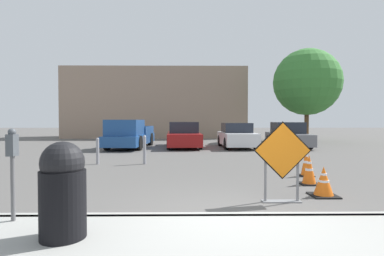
{
  "coord_description": "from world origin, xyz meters",
  "views": [
    {
      "loc": [
        -0.62,
        -4.58,
        1.59
      ],
      "look_at": [
        -0.45,
        10.25,
        1.2
      ],
      "focal_mm": 28.0,
      "sensor_mm": 36.0,
      "label": 1
    }
  ],
  "objects": [
    {
      "name": "trash_bin",
      "position": [
        -2.17,
        -0.91,
        0.74
      ],
      "size": [
        0.55,
        0.55,
        1.19
      ],
      "color": "black",
      "rests_on": "sidewalk_strip"
    },
    {
      "name": "road_closed_sign",
      "position": [
        1.19,
        1.14,
        0.87
      ],
      "size": [
        1.12,
        0.2,
        1.57
      ],
      "color": "black",
      "rests_on": "ground_plane"
    },
    {
      "name": "parking_meter",
      "position": [
        -3.16,
        -0.27,
        1.05
      ],
      "size": [
        0.11,
        0.15,
        1.34
      ],
      "color": "#59595B",
      "rests_on": "sidewalk_strip"
    },
    {
      "name": "traffic_cone_third",
      "position": [
        2.73,
        3.87,
        0.4
      ],
      "size": [
        0.38,
        0.38,
        0.81
      ],
      "color": "black",
      "rests_on": "ground_plane"
    },
    {
      "name": "bollard_nearest",
      "position": [
        -2.22,
        6.23,
        0.55
      ],
      "size": [
        0.12,
        0.12,
        1.04
      ],
      "color": "gray",
      "rests_on": "ground_plane"
    },
    {
      "name": "sidewalk_strip",
      "position": [
        0.0,
        -1.17,
        0.07
      ],
      "size": [
        25.92,
        2.34,
        0.14
      ],
      "color": "#999993",
      "rests_on": "ground_plane"
    },
    {
      "name": "ground_plane",
      "position": [
        0.0,
        10.0,
        0.0
      ],
      "size": [
        96.0,
        96.0,
        0.0
      ],
      "primitive_type": "plane",
      "color": "#565451"
    },
    {
      "name": "curb_lip",
      "position": [
        0.0,
        0.0,
        0.07
      ],
      "size": [
        25.92,
        0.2,
        0.14
      ],
      "color": "#999993",
      "rests_on": "ground_plane"
    },
    {
      "name": "traffic_cone_second",
      "position": [
        2.37,
        2.76,
        0.36
      ],
      "size": [
        0.45,
        0.45,
        0.74
      ],
      "color": "black",
      "rests_on": "ground_plane"
    },
    {
      "name": "parked_car_second",
      "position": [
        2.18,
        12.75,
        0.66
      ],
      "size": [
        1.91,
        4.14,
        1.43
      ],
      "rotation": [
        0.0,
        0.0,
        3.17
      ],
      "color": "silver",
      "rests_on": "ground_plane"
    },
    {
      "name": "street_tree_behind_lot",
      "position": [
        8.23,
        17.71,
        4.43
      ],
      "size": [
        4.94,
        4.94,
        6.9
      ],
      "color": "#513823",
      "rests_on": "ground_plane"
    },
    {
      "name": "building_facade_backdrop",
      "position": [
        -3.61,
        23.56,
        3.12
      ],
      "size": [
        16.19,
        5.0,
        6.25
      ],
      "color": "gray",
      "rests_on": "ground_plane"
    },
    {
      "name": "traffic_cone_nearest",
      "position": [
        2.21,
        1.62,
        0.3
      ],
      "size": [
        0.53,
        0.53,
        0.62
      ],
      "color": "black",
      "rests_on": "ground_plane"
    },
    {
      "name": "parked_car_nearest",
      "position": [
        -0.91,
        13.01,
        0.68
      ],
      "size": [
        2.08,
        4.62,
        1.49
      ],
      "rotation": [
        0.0,
        0.0,
        3.19
      ],
      "color": "maroon",
      "rests_on": "ground_plane"
    },
    {
      "name": "parked_car_third",
      "position": [
        5.26,
        13.06,
        0.67
      ],
      "size": [
        2.04,
        4.54,
        1.47
      ],
      "rotation": [
        0.0,
        0.0,
        3.09
      ],
      "color": "slate",
      "rests_on": "ground_plane"
    },
    {
      "name": "pickup_truck",
      "position": [
        -4.01,
        12.47,
        0.73
      ],
      "size": [
        2.19,
        5.34,
        1.62
      ],
      "rotation": [
        0.0,
        0.0,
        3.08
      ],
      "color": "navy",
      "rests_on": "ground_plane"
    },
    {
      "name": "bollard_second",
      "position": [
        -3.91,
        6.23,
        0.51
      ],
      "size": [
        0.12,
        0.12,
        0.96
      ],
      "color": "gray",
      "rests_on": "ground_plane"
    }
  ]
}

